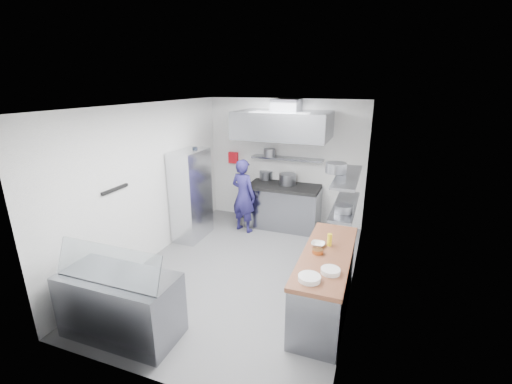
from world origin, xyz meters
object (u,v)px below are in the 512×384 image
at_px(wire_rack, 191,195).
at_px(display_case, 121,305).
at_px(gas_range, 283,207).
at_px(chef, 243,196).

relative_size(wire_rack, display_case, 1.23).
relative_size(gas_range, display_case, 1.07).
bearing_deg(gas_range, wire_rack, -143.82).
xyz_separation_m(chef, wire_rack, (-0.89, -0.66, 0.12)).
height_order(chef, wire_rack, wire_rack).
height_order(gas_range, display_case, gas_range).
xyz_separation_m(chef, display_case, (-0.23, -3.57, -0.38)).
distance_m(gas_range, chef, 0.98).
xyz_separation_m(wire_rack, display_case, (0.65, -2.91, -0.50)).
distance_m(wire_rack, display_case, 3.02).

